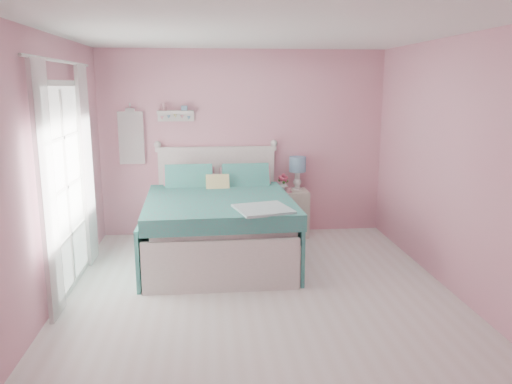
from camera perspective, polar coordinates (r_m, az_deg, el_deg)
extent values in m
plane|color=silver|center=(5.27, 0.39, -11.50)|extent=(4.50, 4.50, 0.00)
plane|color=pink|center=(7.12, -1.45, 5.57)|extent=(4.00, 0.00, 4.00)
plane|color=pink|center=(2.72, 5.27, -5.27)|extent=(4.00, 0.00, 4.00)
plane|color=pink|center=(5.10, -22.58, 2.03)|extent=(0.00, 4.50, 4.50)
plane|color=pink|center=(5.47, 21.76, 2.73)|extent=(0.00, 4.50, 4.50)
plane|color=white|center=(4.85, 0.43, 17.90)|extent=(4.50, 4.50, 0.00)
cube|color=silver|center=(6.22, -4.22, -5.51)|extent=(1.67, 2.16, 0.46)
cube|color=silver|center=(6.14, -4.26, -2.75)|extent=(1.61, 2.10, 0.16)
cube|color=silver|center=(7.15, -4.46, -0.09)|extent=(1.63, 0.07, 1.20)
cube|color=silver|center=(7.05, -4.55, 4.94)|extent=(1.69, 0.09, 0.06)
cube|color=silver|center=(5.21, -3.96, -8.47)|extent=(1.63, 0.06, 0.56)
cube|color=teal|center=(5.95, -4.26, -1.54)|extent=(1.78, 1.91, 0.18)
cube|color=pink|center=(6.80, -7.62, 1.06)|extent=(0.69, 0.30, 0.43)
cube|color=pink|center=(6.81, -1.26, 1.19)|extent=(0.69, 0.30, 0.43)
cube|color=#CCBC59|center=(6.52, -4.39, 0.66)|extent=(0.31, 0.23, 0.31)
cube|color=beige|center=(7.13, 4.04, -2.39)|extent=(0.45, 0.42, 0.65)
cube|color=silver|center=(6.90, 4.34, -1.21)|extent=(0.39, 0.02, 0.16)
sphere|color=white|center=(6.87, 4.37, -1.26)|extent=(0.03, 0.03, 0.03)
cylinder|color=white|center=(7.13, 4.72, 0.39)|extent=(0.15, 0.15, 0.02)
cylinder|color=white|center=(7.11, 4.74, 1.40)|extent=(0.07, 0.07, 0.26)
cylinder|color=#6E9AB8|center=(7.07, 4.77, 3.18)|extent=(0.24, 0.24, 0.21)
imported|color=silver|center=(7.01, 3.15, 0.71)|extent=(0.16, 0.16, 0.14)
imported|color=#CA8793|center=(6.93, 3.66, 0.27)|extent=(0.11, 0.11, 0.07)
sphere|color=#BE415D|center=(6.99, 3.16, 1.90)|extent=(0.06, 0.06, 0.06)
sphere|color=#BE415D|center=(7.02, 3.46, 1.61)|extent=(0.06, 0.06, 0.06)
sphere|color=#BE415D|center=(7.00, 2.82, 1.67)|extent=(0.06, 0.06, 0.06)
sphere|color=#BE415D|center=(6.97, 3.36, 1.37)|extent=(0.06, 0.06, 0.06)
sphere|color=#BE415D|center=(6.97, 2.94, 1.46)|extent=(0.06, 0.06, 0.06)
cube|color=silver|center=(6.99, -9.18, 9.01)|extent=(0.50, 0.14, 0.04)
cube|color=silver|center=(7.06, -9.13, 8.47)|extent=(0.50, 0.03, 0.12)
cylinder|color=#D18C99|center=(7.00, -10.44, 9.54)|extent=(0.06, 0.06, 0.10)
cube|color=#6E9AB8|center=(6.99, -8.20, 9.45)|extent=(0.08, 0.06, 0.07)
cube|color=white|center=(7.10, -14.07, 6.01)|extent=(0.34, 0.03, 0.72)
cube|color=silver|center=(5.41, -21.76, 11.48)|extent=(0.04, 1.32, 0.06)
cube|color=silver|center=(5.79, -20.12, -9.71)|extent=(0.04, 1.32, 0.06)
cube|color=silver|center=(4.92, -22.78, -1.30)|extent=(0.04, 0.06, 2.10)
cube|color=silver|center=(6.11, -19.36, 1.43)|extent=(0.04, 0.06, 2.10)
cube|color=white|center=(5.50, -20.91, 0.52)|extent=(0.02, 1.20, 2.04)
cube|color=white|center=(4.77, -22.73, -0.09)|extent=(0.04, 0.40, 2.32)
cube|color=white|center=(6.18, -18.75, 2.82)|extent=(0.04, 0.40, 2.32)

